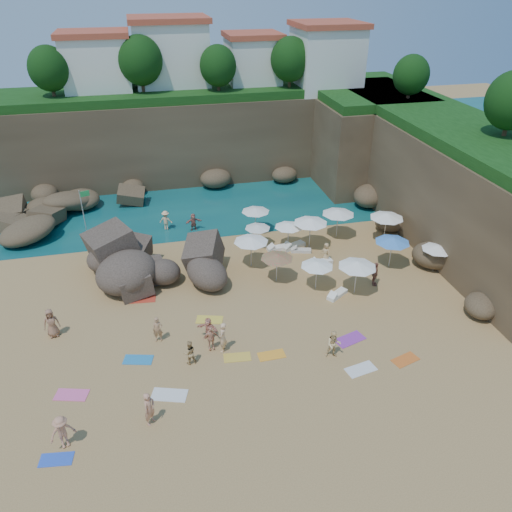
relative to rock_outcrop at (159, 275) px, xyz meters
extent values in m
plane|color=tan|center=(4.60, -5.25, 0.00)|extent=(120.00, 120.00, 0.00)
plane|color=#0C4751|center=(4.60, 24.75, 0.00)|extent=(120.00, 120.00, 0.00)
cube|color=brown|center=(6.60, 19.75, 4.00)|extent=(44.00, 8.00, 8.00)
cube|color=brown|center=(23.60, 2.75, 4.00)|extent=(8.00, 30.00, 8.00)
cube|color=brown|center=(21.60, 14.75, 4.00)|extent=(10.00, 12.00, 8.00)
cube|color=white|center=(-3.40, 20.75, 10.75)|extent=(6.00, 5.00, 5.50)
cube|color=#B2472D|center=(-3.40, 20.75, 13.75)|extent=(6.48, 5.40, 0.50)
cube|color=white|center=(3.60, 21.75, 11.25)|extent=(7.00, 6.00, 6.50)
cube|color=#B2472D|center=(3.60, 21.75, 14.75)|extent=(7.56, 6.48, 0.50)
cube|color=white|center=(11.60, 20.75, 10.50)|extent=(5.00, 5.00, 5.00)
cube|color=#B2472D|center=(11.60, 20.75, 13.25)|extent=(5.40, 5.40, 0.50)
cube|color=white|center=(18.60, 18.75, 11.00)|extent=(6.00, 6.00, 6.00)
cube|color=#B2472D|center=(18.60, 18.75, 14.25)|extent=(6.48, 6.48, 0.50)
sphere|color=#11380F|center=(-7.40, 18.75, 11.20)|extent=(3.60, 3.60, 3.60)
sphere|color=#11380F|center=(0.60, 18.75, 11.60)|extent=(4.05, 4.05, 4.05)
sphere|color=#11380F|center=(7.60, 17.75, 11.04)|extent=(3.42, 3.42, 3.42)
sphere|color=#11380F|center=(14.60, 17.75, 11.36)|extent=(3.78, 3.78, 3.78)
sphere|color=#11380F|center=(23.60, 10.75, 10.80)|extent=(3.15, 3.15, 3.15)
cylinder|color=white|center=(-13.40, 24.75, 3.00)|extent=(0.10, 0.10, 6.00)
cylinder|color=white|center=(-11.90, 24.75, 3.00)|extent=(0.10, 0.10, 6.00)
cylinder|color=white|center=(-10.40, 24.75, 3.00)|extent=(0.10, 0.10, 6.00)
cylinder|color=silver|center=(-5.28, 7.43, 1.99)|extent=(0.08, 0.08, 3.99)
cube|color=green|center=(-4.89, 7.43, 3.66)|extent=(0.67, 0.26, 0.45)
cylinder|color=silver|center=(8.25, 5.06, 1.02)|extent=(0.06, 0.06, 2.04)
cone|color=white|center=(8.25, 5.06, 1.99)|extent=(2.29, 2.29, 0.35)
cylinder|color=silver|center=(7.85, 2.59, 0.89)|extent=(0.05, 0.05, 1.77)
cone|color=silver|center=(7.85, 2.59, 1.73)|extent=(1.99, 1.99, 0.30)
cylinder|color=silver|center=(10.14, 1.98, 0.97)|extent=(0.06, 0.06, 1.93)
cone|color=white|center=(10.14, 1.98, 1.89)|extent=(2.17, 2.17, 0.33)
cylinder|color=silver|center=(17.81, 1.06, 1.18)|extent=(0.07, 0.07, 2.35)
cone|color=white|center=(17.81, 1.06, 2.29)|extent=(2.64, 2.64, 0.40)
cylinder|color=silver|center=(14.42, 2.64, 1.15)|extent=(0.07, 0.07, 2.31)
cone|color=white|center=(14.42, 2.64, 2.25)|extent=(2.59, 2.59, 0.39)
cylinder|color=silver|center=(11.74, 1.52, 1.18)|extent=(0.07, 0.07, 2.35)
cone|color=white|center=(11.74, 1.52, 2.30)|extent=(2.64, 2.64, 0.40)
cylinder|color=silver|center=(7.99, -2.53, 1.01)|extent=(0.06, 0.06, 2.02)
cone|color=red|center=(7.99, -2.53, 1.97)|extent=(2.26, 2.26, 0.34)
cylinder|color=silver|center=(10.35, -4.06, 0.98)|extent=(0.06, 0.06, 1.97)
cone|color=white|center=(10.35, -4.06, 1.92)|extent=(2.21, 2.21, 0.34)
cylinder|color=silver|center=(12.73, -5.14, 1.14)|extent=(0.07, 0.07, 2.27)
cone|color=white|center=(12.73, -5.14, 2.22)|extent=(2.55, 2.55, 0.39)
cylinder|color=silver|center=(6.72, -0.18, 1.12)|extent=(0.07, 0.07, 2.24)
cone|color=white|center=(6.72, -0.18, 2.18)|extent=(2.51, 2.51, 0.38)
cylinder|color=silver|center=(16.54, -2.51, 1.12)|extent=(0.07, 0.07, 2.23)
cone|color=#4082DB|center=(16.54, -2.51, 2.18)|extent=(2.50, 2.50, 0.38)
cylinder|color=silver|center=(19.37, -3.82, 0.98)|extent=(0.06, 0.06, 1.96)
cone|color=white|center=(19.37, -3.82, 1.91)|extent=(2.20, 2.20, 0.33)
cube|color=white|center=(9.29, 1.69, 0.14)|extent=(1.83, 0.84, 0.27)
cube|color=silver|center=(10.89, 0.95, 0.12)|extent=(1.63, 0.92, 0.24)
cube|color=silver|center=(11.19, -1.66, 0.13)|extent=(1.69, 1.21, 0.25)
cube|color=silver|center=(10.51, 1.69, 0.15)|extent=(2.05, 1.32, 0.30)
cube|color=white|center=(11.76, -1.12, 0.14)|extent=(1.82, 0.83, 0.27)
cube|color=white|center=(11.45, -5.31, 0.13)|extent=(1.67, 1.37, 0.26)
cube|color=blue|center=(-5.37, -14.49, 0.01)|extent=(1.54, 0.92, 0.03)
cube|color=pink|center=(-5.05, -10.60, 0.01)|extent=(1.83, 1.25, 0.03)
cube|color=orange|center=(5.71, -9.99, 0.01)|extent=(1.55, 0.80, 0.03)
cube|color=gold|center=(3.78, -9.72, 0.01)|extent=(1.60, 0.91, 0.03)
cube|color=silver|center=(-0.16, -11.74, 0.02)|extent=(2.00, 1.42, 0.03)
cube|color=purple|center=(10.55, -9.69, 0.02)|extent=(1.99, 1.40, 0.03)
cube|color=red|center=(-1.27, -2.72, 0.02)|extent=(1.91, 1.10, 0.03)
cube|color=#227ABA|center=(-1.65, -8.67, 0.01)|extent=(1.76, 1.19, 0.03)
cube|color=orange|center=(12.89, -12.05, 0.01)|extent=(1.69, 1.17, 0.03)
cube|color=yellow|center=(2.77, -5.95, 0.01)|extent=(1.80, 1.24, 0.03)
cube|color=white|center=(10.16, -12.20, 0.01)|extent=(1.81, 1.15, 0.03)
imported|color=tan|center=(-1.14, -13.32, 0.93)|extent=(0.77, 0.81, 1.85)
imported|color=tan|center=(1.17, -9.56, 0.74)|extent=(0.78, 0.64, 1.47)
imported|color=#F9C58D|center=(1.11, 7.13, 0.83)|extent=(1.16, 0.75, 1.67)
imported|color=brown|center=(14.39, -4.59, 0.88)|extent=(0.73, 1.11, 1.76)
imported|color=tan|center=(12.26, -0.74, 0.73)|extent=(0.69, 0.82, 1.46)
imported|color=#B16758|center=(3.32, 6.52, 0.74)|extent=(1.41, 0.63, 1.47)
imported|color=#EEBA87|center=(3.12, -8.93, 0.94)|extent=(0.69, 0.81, 1.89)
imported|color=tan|center=(-5.01, -13.84, 0.24)|extent=(1.73, 2.09, 0.48)
imported|color=#E2A380|center=(2.47, -8.68, 0.19)|extent=(1.00, 1.58, 0.37)
imported|color=#9A694D|center=(-6.44, -5.40, 0.25)|extent=(1.23, 1.98, 0.49)
imported|color=tan|center=(2.48, -7.70, 0.19)|extent=(1.88, 1.90, 0.38)
imported|color=#AC7D56|center=(-0.40, -7.24, 0.19)|extent=(0.74, 1.64, 0.38)
imported|color=#F2CD8A|center=(9.04, -10.83, 0.31)|extent=(1.19, 1.81, 0.63)
camera|label=1|loc=(-0.01, -30.75, 18.99)|focal=35.00mm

